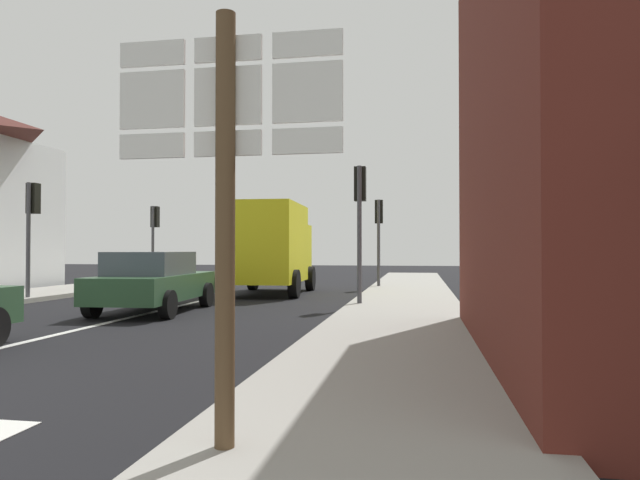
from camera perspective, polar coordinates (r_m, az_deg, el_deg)
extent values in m
plane|color=black|center=(15.79, -13.97, -6.49)|extent=(80.00, 80.00, 0.00)
cube|color=gray|center=(12.46, 8.24, -7.67)|extent=(2.88, 44.00, 0.14)
cube|color=silver|center=(12.26, -21.64, -8.02)|extent=(0.16, 12.00, 0.01)
cube|color=#2D5133|center=(14.40, -16.39, -4.54)|extent=(2.01, 4.30, 0.60)
cube|color=#47515B|center=(14.15, -16.77, -2.27)|extent=(1.68, 2.19, 0.55)
cylinder|color=black|center=(16.01, -17.41, -5.25)|extent=(0.26, 0.65, 0.64)
cylinder|color=black|center=(15.39, -11.41, -5.45)|extent=(0.26, 0.65, 0.64)
cylinder|color=black|center=(13.59, -22.04, -5.99)|extent=(0.26, 0.65, 0.64)
cylinder|color=black|center=(12.85, -15.12, -6.32)|extent=(0.26, 0.65, 0.64)
cube|color=yellow|center=(18.85, -5.39, -0.29)|extent=(2.35, 3.79, 2.60)
cube|color=yellow|center=(21.30, -3.89, -1.18)|extent=(2.14, 1.39, 2.00)
cube|color=#47515B|center=(21.36, -3.86, 0.96)|extent=(1.76, 0.17, 0.70)
cylinder|color=black|center=(21.52, -6.80, -3.84)|extent=(0.32, 0.91, 0.90)
cylinder|color=black|center=(21.08, -0.98, -3.91)|extent=(0.32, 0.91, 0.90)
cylinder|color=black|center=(18.25, -9.45, -4.34)|extent=(0.32, 0.91, 0.90)
cylinder|color=black|center=(17.73, -2.61, -4.46)|extent=(0.32, 0.91, 0.90)
cylinder|color=brown|center=(4.02, -9.57, 0.15)|extent=(0.14, 0.14, 3.20)
cube|color=white|center=(4.53, -16.57, 17.59)|extent=(0.50, 0.03, 0.18)
cube|color=black|center=(4.54, -16.46, 17.52)|extent=(0.43, 0.01, 0.13)
cube|color=white|center=(4.43, -16.60, 13.42)|extent=(0.50, 0.03, 0.42)
cube|color=black|center=(4.45, -16.48, 13.36)|extent=(0.43, 0.01, 0.32)
cube|color=white|center=(4.36, -16.62, 9.09)|extent=(0.50, 0.03, 0.18)
cube|color=black|center=(4.37, -16.50, 9.05)|extent=(0.43, 0.01, 0.13)
cube|color=white|center=(4.31, -9.28, 18.52)|extent=(0.50, 0.03, 0.18)
cube|color=black|center=(4.33, -9.19, 18.44)|extent=(0.43, 0.01, 0.13)
cube|color=white|center=(4.21, -9.29, 14.16)|extent=(0.50, 0.03, 0.42)
cube|color=black|center=(4.23, -9.21, 14.09)|extent=(0.43, 0.01, 0.32)
cube|color=white|center=(4.13, -9.31, 9.60)|extent=(0.50, 0.03, 0.18)
cube|color=black|center=(4.15, -9.22, 9.56)|extent=(0.43, 0.01, 0.13)
cube|color=white|center=(4.17, -1.28, 19.21)|extent=(0.50, 0.03, 0.18)
cube|color=black|center=(4.19, -1.23, 19.12)|extent=(0.43, 0.01, 0.13)
cube|color=white|center=(4.06, -1.29, 14.71)|extent=(0.50, 0.03, 0.42)
cube|color=black|center=(4.08, -1.23, 14.64)|extent=(0.43, 0.01, 0.32)
cube|color=white|center=(3.98, -1.29, 10.00)|extent=(0.50, 0.03, 0.18)
cube|color=black|center=(4.00, -1.23, 9.95)|extent=(0.43, 0.01, 0.13)
cylinder|color=#47474C|center=(18.49, -27.40, -0.19)|extent=(0.12, 0.12, 3.49)
cube|color=black|center=(18.71, -27.00, 3.76)|extent=(0.30, 0.28, 0.90)
sphere|color=red|center=(18.84, -26.74, 4.55)|extent=(0.18, 0.18, 0.18)
sphere|color=#3C2303|center=(18.82, -26.74, 3.70)|extent=(0.18, 0.18, 0.18)
sphere|color=black|center=(18.80, -26.75, 2.85)|extent=(0.18, 0.18, 0.18)
cylinder|color=#47474C|center=(25.14, -16.55, -0.55)|extent=(0.12, 0.12, 3.39)
cube|color=black|center=(25.36, -16.33, 2.26)|extent=(0.30, 0.28, 0.90)
sphere|color=red|center=(25.50, -16.19, 2.85)|extent=(0.18, 0.18, 0.18)
sphere|color=#3C2303|center=(25.48, -16.19, 2.22)|extent=(0.18, 0.18, 0.18)
sphere|color=black|center=(25.47, -16.20, 1.59)|extent=(0.18, 0.18, 0.18)
cylinder|color=#47474C|center=(14.64, 4.01, 0.30)|extent=(0.12, 0.12, 3.70)
cube|color=black|center=(14.94, 4.08, 5.67)|extent=(0.30, 0.28, 0.90)
sphere|color=red|center=(15.11, 4.13, 6.63)|extent=(0.18, 0.18, 0.18)
sphere|color=#3C2303|center=(15.07, 4.13, 5.57)|extent=(0.18, 0.18, 0.18)
sphere|color=black|center=(15.04, 4.14, 4.51)|extent=(0.18, 0.18, 0.18)
cylinder|color=#47474C|center=(21.69, 5.95, -0.46)|extent=(0.12, 0.12, 3.44)
cube|color=black|center=(21.94, 5.98, 2.86)|extent=(0.30, 0.28, 0.90)
sphere|color=red|center=(22.09, 6.00, 3.54)|extent=(0.18, 0.18, 0.18)
sphere|color=#3C2303|center=(22.07, 6.00, 2.81)|extent=(0.18, 0.18, 0.18)
sphere|color=black|center=(22.06, 6.00, 2.09)|extent=(0.18, 0.18, 0.18)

